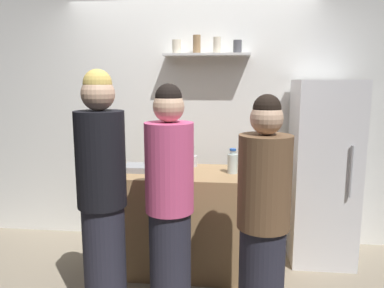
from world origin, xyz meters
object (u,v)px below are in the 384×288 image
at_px(baking_pan, 143,168).
at_px(person_pink_top, 170,205).
at_px(wine_bottle_amber_glass, 247,160).
at_px(refrigerator, 322,172).
at_px(wine_bottle_pale_glass, 148,152).
at_px(utensil_holder, 192,161).
at_px(person_blonde, 102,198).
at_px(water_bottle_plastic, 233,163).
at_px(person_brown_jacket, 263,222).
at_px(wine_bottle_dark_glass, 257,157).
at_px(wine_bottle_green_glass, 274,167).

xyz_separation_m(baking_pan, person_pink_top, (0.36, -0.70, -0.10)).
bearing_deg(wine_bottle_amber_glass, baking_pan, 179.38).
height_order(refrigerator, wine_bottle_pale_glass, refrigerator).
distance_m(baking_pan, person_pink_top, 0.79).
relative_size(utensil_holder, wine_bottle_pale_glass, 0.67).
xyz_separation_m(baking_pan, person_blonde, (-0.10, -0.76, -0.04)).
bearing_deg(person_blonde, baking_pan, -0.42).
xyz_separation_m(wine_bottle_pale_glass, water_bottle_plastic, (0.81, -0.27, -0.03)).
xyz_separation_m(person_blonde, person_brown_jacket, (1.10, -0.09, -0.09)).
bearing_deg(person_pink_top, person_brown_jacket, 76.47).
xyz_separation_m(wine_bottle_pale_glass, wine_bottle_dark_glass, (1.03, -0.09, -0.01)).
height_order(utensil_holder, person_blonde, person_blonde).
xyz_separation_m(water_bottle_plastic, person_blonde, (-0.90, -0.76, -0.11)).
xyz_separation_m(wine_bottle_amber_glass, wine_bottle_dark_glass, (0.10, 0.18, -0.01)).
distance_m(wine_bottle_amber_glass, wine_bottle_pale_glass, 0.97).
xyz_separation_m(utensil_holder, wine_bottle_pale_glass, (-0.43, 0.04, 0.07)).
bearing_deg(water_bottle_plastic, wine_bottle_amber_glass, -2.91).
bearing_deg(wine_bottle_green_glass, wine_bottle_dark_glass, 104.31).
relative_size(baking_pan, utensil_holder, 1.55).
relative_size(baking_pan, person_brown_jacket, 0.21).
bearing_deg(person_brown_jacket, refrigerator, -101.67).
xyz_separation_m(baking_pan, wine_bottle_green_glass, (1.13, -0.25, 0.10)).
height_order(utensil_holder, wine_bottle_green_glass, wine_bottle_green_glass).
xyz_separation_m(wine_bottle_pale_glass, person_blonde, (-0.09, -1.03, -0.14)).
bearing_deg(person_blonde, wine_bottle_green_glass, -60.24).
bearing_deg(utensil_holder, refrigerator, 4.99).
height_order(wine_bottle_green_glass, water_bottle_plastic, wine_bottle_green_glass).
distance_m(baking_pan, wine_bottle_dark_glass, 1.04).
bearing_deg(refrigerator, person_blonde, -147.94).
xyz_separation_m(utensil_holder, wine_bottle_dark_glass, (0.60, -0.05, 0.05)).
height_order(wine_bottle_pale_glass, person_brown_jacket, person_brown_jacket).
distance_m(person_blonde, person_brown_jacket, 1.11).
relative_size(wine_bottle_green_glass, person_blonde, 0.18).
bearing_deg(person_brown_jacket, person_pink_top, 3.23).
height_order(refrigerator, wine_bottle_green_glass, refrigerator).
xyz_separation_m(utensil_holder, wine_bottle_green_glass, (0.70, -0.47, 0.07)).
bearing_deg(wine_bottle_green_glass, person_blonde, -157.32).
relative_size(wine_bottle_dark_glass, person_pink_top, 0.17).
relative_size(baking_pan, water_bottle_plastic, 1.57).
relative_size(baking_pan, person_blonde, 0.19).
relative_size(water_bottle_plastic, person_blonde, 0.12).
xyz_separation_m(wine_bottle_dark_glass, person_brown_jacket, (-0.02, -1.02, -0.21)).
distance_m(refrigerator, wine_bottle_green_glass, 0.79).
distance_m(refrigerator, baking_pan, 1.67).
bearing_deg(person_brown_jacket, water_bottle_plastic, -59.81).
xyz_separation_m(baking_pan, person_brown_jacket, (1.00, -0.85, -0.13)).
bearing_deg(utensil_holder, person_blonde, -118.09).
distance_m(water_bottle_plastic, person_pink_top, 0.84).
distance_m(refrigerator, wine_bottle_amber_glass, 0.81).
distance_m(baking_pan, wine_bottle_amber_glass, 0.93).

